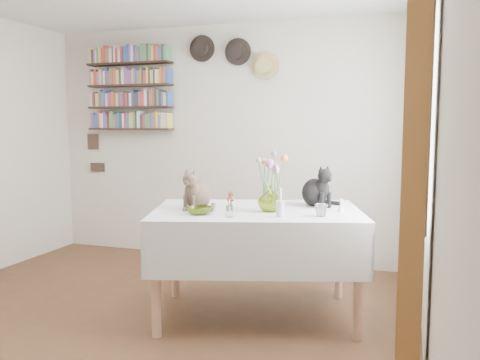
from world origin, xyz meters
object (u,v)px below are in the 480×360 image
(tabby_cat, at_px, (198,188))
(black_cat, at_px, (315,185))
(flower_vase, at_px, (270,199))
(dining_table, at_px, (257,236))
(bookshelf_unit, at_px, (130,89))

(tabby_cat, relative_size, black_cat, 0.95)
(tabby_cat, height_order, flower_vase, tabby_cat)
(dining_table, relative_size, tabby_cat, 5.58)
(dining_table, bearing_deg, flower_vase, -23.76)
(bookshelf_unit, bearing_deg, black_cat, -26.34)
(dining_table, distance_m, black_cat, 0.61)
(flower_vase, distance_m, bookshelf_unit, 2.68)
(black_cat, height_order, bookshelf_unit, bookshelf_unit)
(black_cat, xyz_separation_m, bookshelf_unit, (-2.28, 1.13, 0.86))
(flower_vase, xyz_separation_m, bookshelf_unit, (-2.02, 1.49, 0.93))
(dining_table, height_order, black_cat, black_cat)
(black_cat, distance_m, flower_vase, 0.45)
(dining_table, xyz_separation_m, flower_vase, (0.12, -0.05, 0.30))
(tabby_cat, bearing_deg, bookshelf_unit, 140.95)
(flower_vase, bearing_deg, black_cat, 54.14)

